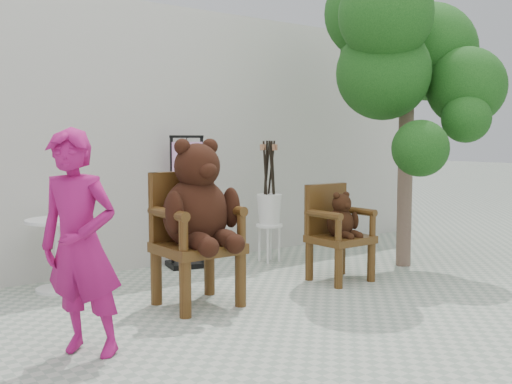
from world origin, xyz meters
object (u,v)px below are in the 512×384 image
display_stand (187,217)px  chair_small (337,225)px  chair_big (197,212)px  tree (406,52)px  person (81,246)px  stool_bucket (269,209)px  cafe_table (58,246)px

display_stand → chair_small: bearing=-46.2°
chair_big → tree: bearing=0.3°
chair_small → tree: 2.20m
chair_big → person: person is taller
person → stool_bucket: 3.45m
chair_big → cafe_table: bearing=123.1°
stool_bucket → tree: tree is taller
cafe_table → person: bearing=-104.4°
chair_big → tree: 3.25m
display_stand → person: bearing=-122.0°
person → chair_big: bearing=79.7°
chair_small → tree: size_ratio=0.29×
person → display_stand: 2.94m
chair_big → display_stand: 1.63m
chair_big → tree: size_ratio=0.43×
chair_small → cafe_table: bearing=151.8°
chair_small → stool_bucket: 1.16m
chair_small → cafe_table: chair_small is taller
person → cafe_table: person is taller
chair_big → chair_small: bearing=-2.7°
person → display_stand: person is taller
cafe_table → display_stand: 1.58m
chair_small → stool_bucket: size_ratio=0.69×
chair_big → person: 1.47m
chair_big → stool_bucket: chair_big is taller
person → stool_bucket: bearing=83.1°
display_stand → tree: (2.06, -1.41, 1.87)m
chair_small → cafe_table: (-2.48, 1.32, -0.14)m
chair_small → tree: tree is taller
chair_big → stool_bucket: bearing=32.8°
cafe_table → tree: size_ratio=0.20×
tree → chair_big: bearing=-179.7°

